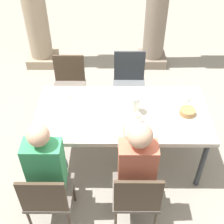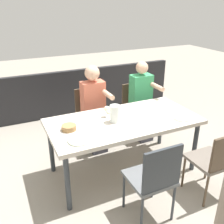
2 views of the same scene
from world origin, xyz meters
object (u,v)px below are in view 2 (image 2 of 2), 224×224
chair_mid_south (91,113)px  plate_0 (182,118)px  diner_woman_green (95,106)px  diner_man_white (143,99)px  bread_basket (69,128)px  chair_west_north (215,159)px  wine_glass_1 (107,109)px  chair_mid_north (154,177)px  water_pitcher (115,114)px  plate_2 (79,140)px  dining_table (124,124)px  plate_1 (115,111)px  chair_west_south (136,106)px

chair_mid_south → plate_0: 1.45m
diner_woman_green → diner_man_white: bearing=179.6°
plate_0 → bread_basket: (1.39, -0.32, 0.02)m
chair_mid_south → bread_basket: chair_mid_south is taller
chair_west_north → bread_basket: 1.71m
chair_west_north → wine_glass_1: bearing=-50.8°
diner_woman_green → chair_mid_north: bearing=89.9°
diner_woman_green → water_pitcher: 0.72m
diner_woman_green → plate_0: diner_woman_green is taller
diner_woman_green → wine_glass_1: 0.56m
diner_woman_green → diner_man_white: size_ratio=1.02×
chair_mid_north → diner_man_white: diner_man_white is taller
chair_mid_north → diner_woman_green: (-0.00, -1.60, 0.16)m
chair_west_north → chair_mid_south: chair_mid_south is taller
diner_woman_green → water_pitcher: size_ratio=6.06×
chair_mid_north → plate_2: chair_mid_north is taller
diner_man_white → plate_0: bearing=88.3°
plate_0 → plate_2: 1.36m
chair_mid_south → diner_woman_green: 0.26m
chair_mid_south → diner_man_white: 0.87m
plate_2 → bread_basket: 0.30m
diner_woman_green → plate_2: 1.14m
chair_mid_north → plate_0: (-0.80, -0.60, 0.23)m
diner_man_white → wine_glass_1: size_ratio=8.75×
diner_woman_green → plate_2: size_ratio=5.38×
dining_table → chair_mid_south: (0.12, -0.89, -0.18)m
plate_1 → wine_glass_1: bearing=31.1°
diner_woman_green → plate_0: bearing=128.5°
chair_mid_north → plate_1: bearing=-96.2°
chair_mid_north → wine_glass_1: size_ratio=6.38×
water_pitcher → bread_basket: water_pitcher is taller
chair_west_south → wine_glass_1: 1.18m
chair_mid_north → water_pitcher: (0.01, -0.90, 0.32)m
plate_0 → water_pitcher: bearing=-20.4°
chair_west_north → chair_west_south: (0.00, -1.77, -0.01)m
chair_west_south → bread_basket: (1.41, 0.86, 0.29)m
chair_west_north → plate_1: size_ratio=3.58×
chair_mid_north → plate_1: size_ratio=3.83×
wine_glass_1 → chair_mid_south: bearing=-93.1°
diner_man_white → plate_0: size_ratio=6.13×
chair_mid_north → diner_man_white: size_ratio=0.73×
chair_west_north → chair_mid_north: 0.83m
wine_glass_1 → diner_man_white: bearing=-148.8°
chair_mid_north → chair_mid_south: chair_mid_north is taller
water_pitcher → plate_1: bearing=-116.4°
chair_mid_south → diner_woman_green: size_ratio=0.69×
chair_mid_north → chair_mid_south: (0.00, -1.78, -0.02)m
chair_west_north → water_pitcher: 1.27m
diner_man_white → bread_basket: 1.57m
dining_table → wine_glass_1: 0.29m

